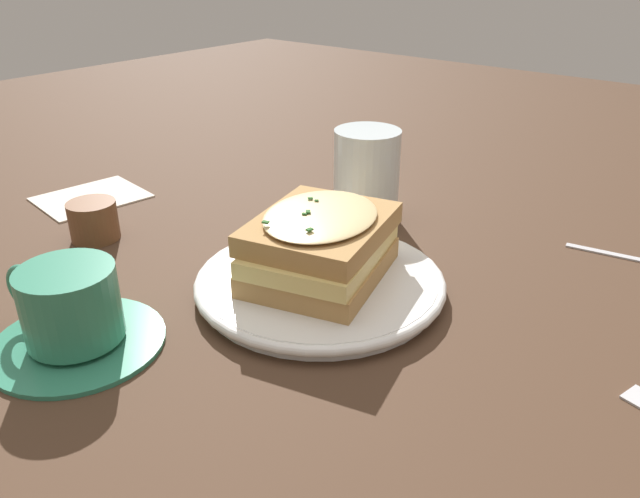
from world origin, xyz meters
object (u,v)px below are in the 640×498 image
at_px(sandwich, 320,245).
at_px(condiment_pot, 94,221).
at_px(napkin, 91,197).
at_px(water_glass, 366,176).
at_px(dinner_plate, 320,282).
at_px(teacup_with_saucer, 72,314).

distance_m(sandwich, condiment_pot, 0.28).
bearing_deg(napkin, water_glass, 118.96).
relative_size(dinner_plate, teacup_with_saucer, 1.65).
distance_m(sandwich, napkin, 0.38).
height_order(sandwich, water_glass, water_glass).
xyz_separation_m(teacup_with_saucer, napkin, (-0.19, -0.28, -0.03)).
bearing_deg(sandwich, dinner_plate, 33.18).
relative_size(dinner_plate, napkin, 1.86).
relative_size(dinner_plate, condiment_pot, 4.46).
height_order(teacup_with_saucer, napkin, teacup_with_saucer).
distance_m(sandwich, teacup_with_saucer, 0.22).
xyz_separation_m(sandwich, water_glass, (-0.17, -0.07, 0.01)).
bearing_deg(napkin, teacup_with_saucer, 55.86).
xyz_separation_m(sandwich, napkin, (0.01, -0.38, -0.05)).
xyz_separation_m(teacup_with_saucer, condiment_pot, (-0.13, -0.17, -0.01)).
bearing_deg(condiment_pot, teacup_with_saucer, 53.22).
distance_m(dinner_plate, teacup_with_saucer, 0.22).
bearing_deg(water_glass, condiment_pot, -40.02).
distance_m(teacup_with_saucer, condiment_pot, 0.21).
relative_size(water_glass, condiment_pot, 2.04).
height_order(dinner_plate, sandwich, sandwich).
bearing_deg(water_glass, teacup_with_saucer, -4.87).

